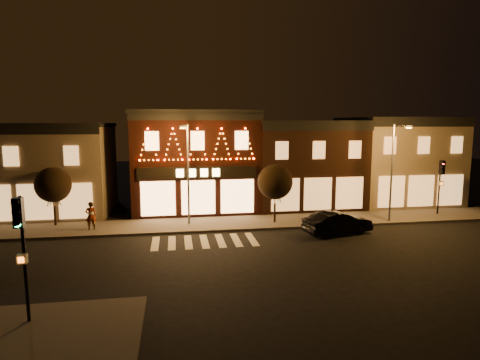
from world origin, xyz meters
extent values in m
plane|color=black|center=(0.00, 0.00, 0.00)|extent=(120.00, 120.00, 0.00)
cube|color=#47423D|center=(2.00, 8.00, 0.07)|extent=(44.00, 4.00, 0.15)
cube|color=#47423D|center=(-6.50, -7.50, 0.07)|extent=(7.00, 7.00, 0.15)
cube|color=#6B5D4C|center=(-13.00, 14.00, 3.50)|extent=(12.00, 8.00, 7.00)
cube|color=black|center=(-13.00, 14.00, 7.15)|extent=(12.20, 8.20, 0.30)
cube|color=black|center=(-13.00, 9.95, 6.75)|extent=(12.00, 0.25, 0.50)
cube|color=black|center=(0.00, 14.00, 4.00)|extent=(10.00, 8.00, 8.00)
cube|color=black|center=(0.00, 14.00, 8.15)|extent=(10.20, 8.20, 0.30)
cube|color=black|center=(0.00, 9.95, 7.75)|extent=(10.00, 0.25, 0.50)
cube|color=black|center=(0.00, 9.90, 3.60)|extent=(9.00, 0.15, 0.90)
cube|color=#FFD87F|center=(0.00, 9.80, 3.60)|extent=(3.40, 0.08, 0.60)
cube|color=black|center=(9.50, 14.00, 3.60)|extent=(9.00, 8.00, 7.20)
cube|color=black|center=(9.50, 14.00, 7.35)|extent=(9.20, 8.20, 0.30)
cube|color=black|center=(9.50, 9.95, 6.95)|extent=(9.00, 0.25, 0.50)
cube|color=#6B5D4C|center=(18.50, 14.00, 3.75)|extent=(9.00, 8.00, 7.50)
cube|color=black|center=(18.50, 14.00, 7.65)|extent=(9.20, 8.20, 0.30)
cube|color=black|center=(18.50, 9.95, 7.25)|extent=(9.00, 0.25, 0.50)
cylinder|color=black|center=(-7.09, -5.48, 2.46)|extent=(0.12, 0.12, 4.63)
cube|color=black|center=(-7.09, -5.70, 4.23)|extent=(0.32, 0.30, 1.06)
cylinder|color=#19FF72|center=(-7.09, -5.86, 3.87)|extent=(0.22, 0.06, 0.22)
cube|color=beige|center=(-7.09, -5.68, 2.57)|extent=(0.32, 0.22, 0.34)
cylinder|color=black|center=(18.86, 8.17, 2.30)|extent=(0.12, 0.12, 4.29)
cube|color=black|center=(18.83, 7.95, 3.88)|extent=(0.36, 0.35, 1.07)
cylinder|color=#FF140C|center=(18.81, 7.79, 4.24)|extent=(0.23, 0.09, 0.22)
cube|color=beige|center=(18.83, 7.97, 2.60)|extent=(0.35, 0.26, 0.35)
cylinder|color=#59595E|center=(-0.80, 8.04, 3.67)|extent=(0.14, 0.14, 7.04)
cylinder|color=#59595E|center=(-0.97, 7.36, 7.11)|extent=(0.43, 1.39, 0.09)
cube|color=#59595E|center=(-1.14, 6.68, 7.06)|extent=(0.49, 0.35, 0.16)
cube|color=orange|center=(-1.14, 6.68, 6.97)|extent=(0.37, 0.25, 0.04)
cylinder|color=#59595E|center=(13.83, 6.60, 3.68)|extent=(0.14, 0.14, 7.05)
cylinder|color=#59595E|center=(13.98, 5.91, 7.11)|extent=(0.39, 1.40, 0.09)
cube|color=#59595E|center=(14.13, 5.22, 7.07)|extent=(0.48, 0.34, 0.16)
cube|color=orange|center=(14.13, 5.22, 6.97)|extent=(0.37, 0.24, 0.04)
cylinder|color=black|center=(-10.13, 9.17, 0.82)|extent=(0.15, 0.15, 1.34)
sphere|color=black|center=(-10.13, 9.17, 3.03)|extent=(2.46, 2.46, 2.46)
cylinder|color=black|center=(5.37, 7.54, 0.84)|extent=(0.15, 0.15, 1.38)
sphere|color=black|center=(5.37, 7.54, 3.11)|extent=(2.52, 2.52, 2.52)
imported|color=black|center=(8.85, 4.34, 0.76)|extent=(4.88, 2.60, 1.53)
imported|color=gray|center=(-7.39, 7.50, 1.11)|extent=(0.81, 0.66, 1.91)
camera|label=1|loc=(-1.72, -20.40, 7.29)|focal=30.28mm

